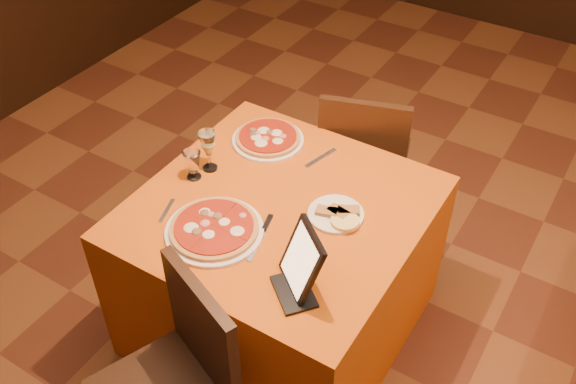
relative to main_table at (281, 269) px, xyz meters
The scene contains 12 objects.
floor 0.63m from the main_table, ahead, with size 6.00×7.00×0.01m, color #5E2D19.
main_table is the anchor object (origin of this frame).
chair_main_far 0.81m from the main_table, 90.00° to the left, with size 0.41×0.41×0.91m, color black, non-canonical shape.
pizza_near 0.49m from the main_table, 116.77° to the right, with size 0.38×0.38×0.03m.
pizza_far 0.58m from the main_table, 129.58° to the left, with size 0.32×0.32×0.03m.
cutlet_dish 0.45m from the main_table, 16.94° to the left, with size 0.22×0.22×0.03m.
wine_glass 0.61m from the main_table, behind, with size 0.08×0.08×0.19m, color #DCD27D, non-canonical shape.
water_glass 0.60m from the main_table, behind, with size 0.06×0.06×0.13m, color silver, non-canonical shape.
tablet 0.65m from the main_table, 47.17° to the right, with size 0.21×0.02×0.24m, color black.
knife 0.43m from the main_table, 79.52° to the right, with size 0.24×0.02×0.01m, color #AFB0B6.
fork_near 0.59m from the main_table, 144.01° to the right, with size 0.14×0.02×0.01m, color silver.
fork_far 0.52m from the main_table, 91.97° to the left, with size 0.18×0.02×0.01m, color #B5B4BB.
Camera 1 is at (0.52, -1.63, 2.48)m, focal length 40.00 mm.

